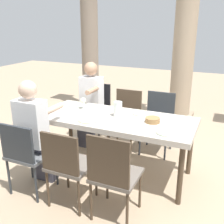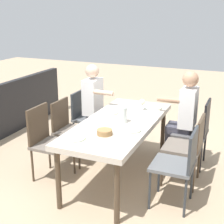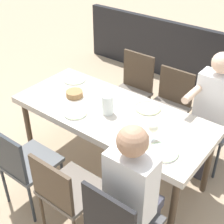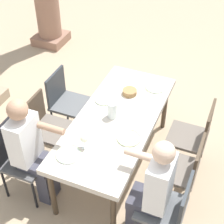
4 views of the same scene
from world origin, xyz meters
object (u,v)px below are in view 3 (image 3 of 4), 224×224
chair_west_south (214,119)px  plate_3 (75,80)px  chair_mid_south (169,103)px  diner_woman_green (210,113)px  chair_mid_north (65,190)px  diner_man_white (135,192)px  water_pitcher (108,106)px  plate_0 (163,152)px  bread_basket (74,94)px  chair_east_south (132,87)px  plate_1 (148,108)px  plate_2 (75,113)px  dining_table (112,117)px  chair_east_north (23,162)px  wine_glass_0 (153,128)px

chair_west_south → plate_3: chair_west_south is taller
chair_mid_south → diner_woman_green: diner_woman_green is taller
chair_mid_north → plate_3: 1.41m
chair_mid_south → diner_man_white: bearing=109.7°
chair_mid_south → water_pitcher: 0.96m
chair_mid_south → diner_woman_green: (-0.53, 0.19, 0.19)m
plate_0 → bread_basket: size_ratio=1.48×
chair_east_south → plate_0: 1.50m
plate_3 → plate_1: bearing=-179.4°
diner_woman_green → plate_2: diner_woman_green is taller
dining_table → plate_2: size_ratio=8.92×
chair_east_north → diner_woman_green: 1.82m
plate_0 → wine_glass_0: size_ratio=1.56×
chair_west_south → plate_0: chair_west_south is taller
chair_east_south → diner_woman_green: size_ratio=0.72×
plate_3 → chair_mid_north: bearing=129.6°
chair_mid_north → diner_man_white: size_ratio=0.67×
dining_table → water_pitcher: size_ratio=10.25×
diner_woman_green → plate_0: diner_woman_green is taller
chair_west_south → plate_3: bearing=23.0°
diner_man_white → plate_0: (0.02, -0.42, 0.07)m
bread_basket → diner_man_white: bearing=151.9°
wine_glass_0 → bread_basket: bearing=-6.3°
chair_east_north → wine_glass_0: bearing=-140.7°
plate_2 → water_pitcher: water_pitcher is taller
diner_woman_green → plate_0: size_ratio=5.19×
chair_east_north → diner_man_white: (-1.05, -0.19, 0.17)m
plate_1 → bread_basket: (0.72, 0.26, 0.02)m
dining_table → diner_man_white: diner_man_white is taller
diner_man_white → chair_mid_north: bearing=19.2°
plate_1 → water_pitcher: bearing=48.2°
chair_east_south → bread_basket: size_ratio=5.50×
chair_east_south → plate_1: 0.87m
chair_east_north → diner_man_white: size_ratio=0.68×
diner_man_white → dining_table: bearing=-42.2°
chair_west_south → chair_east_north: 1.97m
plate_0 → plate_3: bearing=-18.2°
diner_woman_green → diner_man_white: 1.29m
plate_2 → plate_3: 0.67m
chair_east_north → chair_mid_north: bearing=-179.8°
chair_west_south → plate_3: (1.42, 0.60, 0.25)m
chair_east_north → chair_mid_south: bearing=-107.2°
wine_glass_0 → plate_0: bearing=147.8°
diner_man_white → plate_0: bearing=-86.8°
dining_table → plate_0: 0.73m
dining_table → chair_east_north: size_ratio=2.18×
chair_west_south → chair_east_north: (1.05, 1.67, 0.01)m
chair_east_south → wine_glass_0: bearing=131.9°
chair_west_south → diner_man_white: (0.00, 1.48, 0.19)m
dining_table → chair_mid_south: bearing=-102.2°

